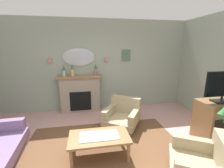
% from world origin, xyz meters
% --- Properties ---
extents(floor, '(7.00, 6.05, 0.10)m').
position_xyz_m(floor, '(0.00, 0.00, -0.05)').
color(floor, '#C6938E').
rests_on(floor, ground).
extents(wall_back, '(7.00, 0.10, 2.86)m').
position_xyz_m(wall_back, '(0.00, 2.57, 1.43)').
color(wall_back, '#93A393').
rests_on(wall_back, ground).
extents(patterned_rug, '(3.20, 2.40, 0.01)m').
position_xyz_m(patterned_rug, '(0.00, 0.20, 0.01)').
color(patterned_rug, brown).
rests_on(patterned_rug, ground).
extents(fireplace, '(1.36, 0.36, 1.16)m').
position_xyz_m(fireplace, '(-0.50, 2.35, 0.57)').
color(fireplace, gray).
rests_on(fireplace, ground).
extents(mantel_vase_centre, '(0.10, 0.10, 0.34)m').
position_xyz_m(mantel_vase_centre, '(-0.95, 2.32, 1.35)').
color(mantel_vase_centre, silver).
rests_on(mantel_vase_centre, fireplace).
extents(mantel_vase_right, '(0.10, 0.10, 0.36)m').
position_xyz_m(mantel_vase_right, '(-0.70, 2.32, 1.35)').
color(mantel_vase_right, tan).
rests_on(mantel_vase_right, fireplace).
extents(mantel_vase_left, '(0.10, 0.10, 0.36)m').
position_xyz_m(mantel_vase_left, '(0.00, 2.32, 1.36)').
color(mantel_vase_left, '#9E6084').
rests_on(mantel_vase_left, fireplace).
extents(wall_mirror, '(0.96, 0.06, 0.56)m').
position_xyz_m(wall_mirror, '(-0.50, 2.49, 1.71)').
color(wall_mirror, '#B2BCC6').
extents(wall_sconce_left, '(0.14, 0.14, 0.14)m').
position_xyz_m(wall_sconce_left, '(-1.35, 2.44, 1.66)').
color(wall_sconce_left, '#D17066').
extents(wall_sconce_right, '(0.14, 0.14, 0.14)m').
position_xyz_m(wall_sconce_right, '(0.35, 2.44, 1.66)').
color(wall_sconce_right, '#D17066').
extents(framed_picture, '(0.28, 0.03, 0.36)m').
position_xyz_m(framed_picture, '(1.00, 2.50, 1.75)').
color(framed_picture, '#4C6B56').
extents(coffee_table, '(1.10, 0.60, 0.45)m').
position_xyz_m(coffee_table, '(-0.12, 0.14, 0.38)').
color(coffee_table, olive).
rests_on(coffee_table, ground).
extents(armchair_in_corner, '(1.12, 1.12, 0.71)m').
position_xyz_m(armchair_in_corner, '(0.60, 1.24, 0.31)').
color(armchair_in_corner, tan).
rests_on(armchair_in_corner, ground).
extents(armchair_by_coffee_table, '(1.11, 1.10, 0.71)m').
position_xyz_m(armchair_by_coffee_table, '(1.42, -0.63, 0.31)').
color(armchair_by_coffee_table, tan).
rests_on(armchair_by_coffee_table, ground).
extents(tv_cabinet, '(0.80, 0.58, 0.90)m').
position_xyz_m(tv_cabinet, '(2.45, 0.24, 0.45)').
color(tv_cabinet, olive).
rests_on(tv_cabinet, ground).
extents(tv_flatscreen, '(0.84, 0.24, 0.65)m').
position_xyz_m(tv_flatscreen, '(2.45, 0.22, 1.25)').
color(tv_flatscreen, black).
rests_on(tv_flatscreen, tv_cabinet).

